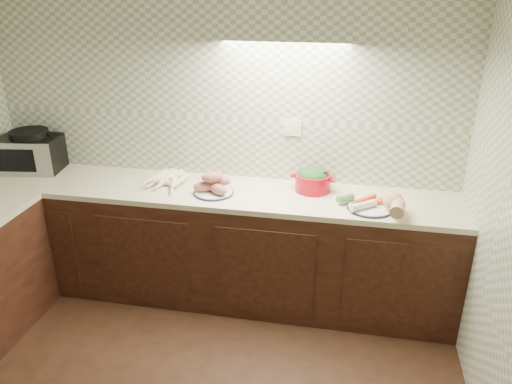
% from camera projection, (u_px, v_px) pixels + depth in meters
% --- Properties ---
extents(room, '(3.60, 3.60, 2.60)m').
position_uv_depth(room, '(106.00, 169.00, 2.03)').
color(room, black).
rests_on(room, ground).
extents(counter, '(3.60, 3.60, 0.90)m').
position_uv_depth(counter, '(79.00, 294.00, 3.24)').
color(counter, black).
rests_on(counter, ground).
extents(toaster_oven, '(0.50, 0.41, 0.33)m').
position_uv_depth(toaster_oven, '(32.00, 151.00, 4.00)').
color(toaster_oven, black).
rests_on(toaster_oven, counter).
extents(parsnip_pile, '(0.49, 0.42, 0.09)m').
position_uv_depth(parsnip_pile, '(174.00, 180.00, 3.76)').
color(parsnip_pile, beige).
rests_on(parsnip_pile, counter).
extents(sweet_potato_plate, '(0.30, 0.29, 0.17)m').
position_uv_depth(sweet_potato_plate, '(214.00, 185.00, 3.59)').
color(sweet_potato_plate, '#16153E').
rests_on(sweet_potato_plate, counter).
extents(onion_bowl, '(0.13, 0.13, 0.10)m').
position_uv_depth(onion_bowl, '(215.00, 179.00, 3.77)').
color(onion_bowl, black).
rests_on(onion_bowl, counter).
extents(dutch_oven, '(0.33, 0.30, 0.18)m').
position_uv_depth(dutch_oven, '(313.00, 179.00, 3.63)').
color(dutch_oven, '#B70617').
rests_on(dutch_oven, counter).
extents(veg_plate, '(0.48, 0.33, 0.14)m').
position_uv_depth(veg_plate, '(380.00, 203.00, 3.34)').
color(veg_plate, '#16153E').
rests_on(veg_plate, counter).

